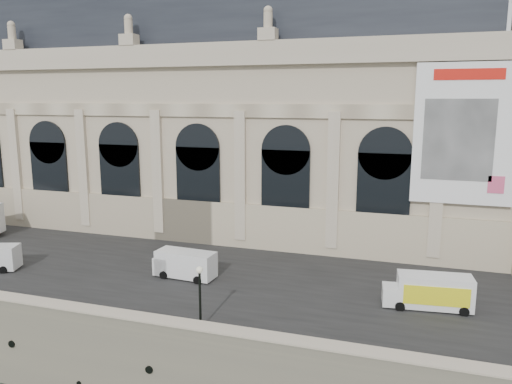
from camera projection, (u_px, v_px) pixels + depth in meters
quay at (267, 241)px, 68.31m from camera, size 160.00×70.00×6.00m
street at (204, 269)px, 48.13m from camera, size 160.00×24.00×0.06m
parapet at (127, 322)px, 35.49m from camera, size 160.00×1.40×1.21m
museum at (213, 119)px, 63.17m from camera, size 69.00×18.70×29.10m
van_c at (183, 264)px, 45.79m from camera, size 5.81×2.66×2.53m
box_truck at (429, 292)px, 39.03m from camera, size 6.95×3.02×2.72m
lamp_right at (200, 298)px, 35.28m from camera, size 0.48×0.48×4.69m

